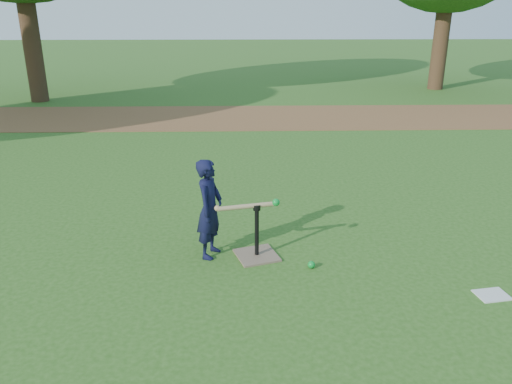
{
  "coord_description": "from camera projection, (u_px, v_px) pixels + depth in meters",
  "views": [
    {
      "loc": [
        -0.05,
        -4.9,
        2.59
      ],
      "look_at": [
        0.1,
        0.34,
        0.65
      ],
      "focal_mm": 35.0,
      "sensor_mm": 36.0,
      "label": 1
    }
  ],
  "objects": [
    {
      "name": "swing_action",
      "position": [
        249.0,
        206.0,
        5.29
      ],
      "size": [
        0.69,
        0.19,
        0.13
      ],
      "color": "tan",
      "rests_on": "ground"
    },
    {
      "name": "ground",
      "position": [
        248.0,
        258.0,
        5.5
      ],
      "size": [
        80.0,
        80.0,
        0.0
      ],
      "primitive_type": "plane",
      "color": "#285116",
      "rests_on": "ground"
    },
    {
      "name": "dirt_strip",
      "position": [
        244.0,
        117.0,
        12.52
      ],
      "size": [
        24.0,
        3.0,
        0.01
      ],
      "primitive_type": "cube",
      "color": "brown",
      "rests_on": "ground"
    },
    {
      "name": "batting_tee",
      "position": [
        257.0,
        247.0,
        5.5
      ],
      "size": [
        0.54,
        0.54,
        0.61
      ],
      "color": "#765F4B",
      "rests_on": "ground"
    },
    {
      "name": "wiffle_ball_ground",
      "position": [
        311.0,
        265.0,
        5.27
      ],
      "size": [
        0.08,
        0.08,
        0.08
      ],
      "primitive_type": "sphere",
      "color": "#0C8A2B",
      "rests_on": "ground"
    },
    {
      "name": "clipboard",
      "position": [
        492.0,
        295.0,
        4.78
      ],
      "size": [
        0.33,
        0.27,
        0.01
      ],
      "primitive_type": "cube",
      "rotation": [
        0.0,
        0.0,
        0.16
      ],
      "color": "silver",
      "rests_on": "ground"
    },
    {
      "name": "child",
      "position": [
        210.0,
        209.0,
        5.38
      ],
      "size": [
        0.37,
        0.46,
        1.11
      ],
      "primitive_type": "imported",
      "rotation": [
        0.0,
        0.0,
        1.28
      ],
      "color": "black",
      "rests_on": "ground"
    }
  ]
}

